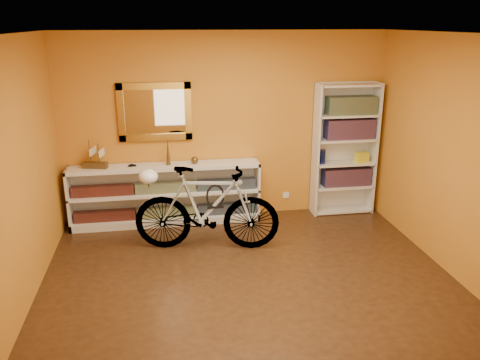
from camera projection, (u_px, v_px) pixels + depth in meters
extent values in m
cube|color=black|center=(250.00, 283.00, 5.31)|extent=(4.50, 4.00, 0.01)
cube|color=silver|center=(252.00, 33.00, 4.50)|extent=(4.50, 4.00, 0.01)
cube|color=#BF711C|center=(225.00, 127.00, 6.78)|extent=(4.50, 0.01, 2.60)
cube|color=#BF711C|center=(14.00, 180.00, 4.56)|extent=(0.01, 4.00, 2.60)
cube|color=#BF711C|center=(457.00, 159.00, 5.25)|extent=(0.01, 4.00, 2.60)
cube|color=#96651B|center=(155.00, 112.00, 6.52)|extent=(0.98, 0.06, 0.78)
cube|color=silver|center=(286.00, 195.00, 7.23)|extent=(0.09, 0.02, 0.09)
cube|color=black|center=(167.00, 212.00, 6.81)|extent=(2.50, 0.13, 0.14)
cube|color=navy|center=(166.00, 187.00, 6.69)|extent=(2.50, 0.13, 0.14)
imported|color=black|center=(132.00, 166.00, 6.55)|extent=(0.00, 0.00, 0.00)
cone|color=brown|center=(168.00, 152.00, 6.57)|extent=(0.06, 0.06, 0.36)
sphere|color=brown|center=(195.00, 160.00, 6.66)|extent=(0.10, 0.10, 0.10)
cube|color=maroon|center=(346.00, 176.00, 7.13)|extent=(0.70, 0.22, 0.26)
cube|color=maroon|center=(349.00, 129.00, 6.91)|extent=(0.70, 0.22, 0.28)
cube|color=#194B58|center=(351.00, 105.00, 6.81)|extent=(0.70, 0.22, 0.25)
cylinder|color=navy|center=(322.00, 157.00, 6.96)|extent=(0.09, 0.09, 0.20)
cube|color=maroon|center=(333.00, 108.00, 6.81)|extent=(0.17, 0.17, 0.18)
cube|color=yellow|center=(362.00, 157.00, 7.04)|extent=(0.20, 0.16, 0.14)
imported|color=silver|center=(207.00, 208.00, 5.95)|extent=(0.77, 1.87, 1.07)
ellipsoid|color=white|center=(148.00, 177.00, 5.83)|extent=(0.23, 0.22, 0.18)
torus|color=black|center=(215.00, 196.00, 5.90)|extent=(0.22, 0.02, 0.22)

